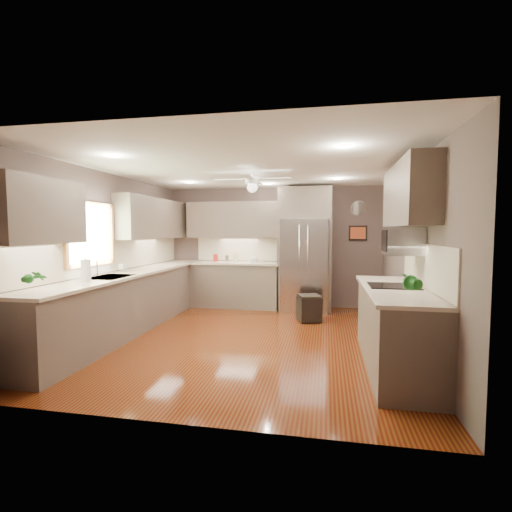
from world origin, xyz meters
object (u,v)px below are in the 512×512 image
(canister_a, at_px, (216,258))
(canister_c, at_px, (235,258))
(canister_b, at_px, (227,258))
(potted_plant_left, at_px, (32,278))
(soap_bottle, at_px, (124,266))
(bowl, at_px, (253,261))
(stool, at_px, (309,308))
(potted_plant_right, at_px, (410,282))
(refrigerator, at_px, (305,251))
(microwave, at_px, (402,241))
(paper_towel, at_px, (86,270))

(canister_a, relative_size, canister_c, 0.82)
(canister_b, relative_size, potted_plant_left, 0.42)
(soap_bottle, relative_size, bowl, 0.86)
(stool, bearing_deg, canister_b, 149.61)
(canister_c, bearing_deg, canister_a, 178.47)
(potted_plant_left, bearing_deg, soap_bottle, 93.03)
(potted_plant_right, xyz_separation_m, refrigerator, (-1.22, 3.71, 0.08))
(canister_a, height_order, canister_b, canister_a)
(potted_plant_right, distance_m, bowl, 4.35)
(microwave, bearing_deg, canister_a, 138.97)
(canister_a, distance_m, refrigerator, 1.89)
(canister_b, relative_size, microwave, 0.25)
(canister_b, bearing_deg, canister_a, 178.81)
(refrigerator, bearing_deg, canister_b, 177.20)
(soap_bottle, distance_m, microwave, 4.18)
(stool, bearing_deg, canister_c, 147.00)
(soap_bottle, bearing_deg, stool, 20.52)
(canister_a, height_order, canister_c, canister_c)
(stool, bearing_deg, bowl, 141.10)
(bowl, distance_m, refrigerator, 1.07)
(potted_plant_left, relative_size, bowl, 1.60)
(refrigerator, bearing_deg, potted_plant_right, -71.82)
(canister_b, relative_size, soap_bottle, 0.79)
(canister_a, relative_size, microwave, 0.29)
(potted_plant_left, relative_size, potted_plant_right, 0.95)
(canister_a, relative_size, potted_plant_left, 0.49)
(potted_plant_left, height_order, paper_towel, potted_plant_left)
(canister_a, distance_m, bowl, 0.84)
(potted_plant_right, xyz_separation_m, bowl, (-2.27, 3.71, -0.14))
(bowl, xyz_separation_m, paper_towel, (-1.62, -3.13, 0.12))
(potted_plant_left, height_order, microwave, microwave)
(canister_b, relative_size, bowl, 0.68)
(canister_b, distance_m, soap_bottle, 2.41)
(paper_towel, bearing_deg, canister_c, 69.03)
(microwave, bearing_deg, canister_c, 134.93)
(soap_bottle, height_order, paper_towel, paper_towel)
(canister_b, height_order, soap_bottle, soap_bottle)
(potted_plant_right, distance_m, refrigerator, 3.91)
(paper_towel, bearing_deg, microwave, 5.97)
(canister_c, distance_m, potted_plant_left, 4.29)
(canister_c, relative_size, paper_towel, 0.62)
(paper_towel, bearing_deg, soap_bottle, 95.12)
(bowl, height_order, paper_towel, paper_towel)
(canister_b, xyz_separation_m, microwave, (2.95, -2.79, 0.47))
(paper_towel, bearing_deg, bowl, 62.58)
(canister_c, distance_m, stool, 2.05)
(paper_towel, bearing_deg, canister_a, 76.16)
(potted_plant_left, bearing_deg, bowl, 68.20)
(microwave, height_order, paper_towel, microwave)
(microwave, relative_size, stool, 1.16)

